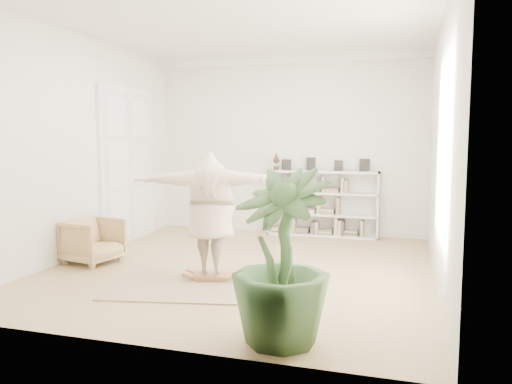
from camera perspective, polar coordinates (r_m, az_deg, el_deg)
floor at (r=7.59m, az=-1.60°, el=-8.59°), size 6.00×6.00×0.00m
room_shell at (r=10.30m, az=3.69°, el=14.92°), size 6.00×6.00×6.00m
doors at (r=9.69m, az=-14.49°, el=2.79°), size 0.09×1.78×2.92m
bookshelf at (r=9.99m, az=7.57°, el=-1.39°), size 2.20×0.35×1.64m
armchair at (r=8.17m, az=-18.12°, el=-5.34°), size 0.89×0.88×0.69m
rug at (r=6.92m, az=-5.11°, el=-9.97°), size 2.84×2.45×0.02m
rocker_board at (r=6.91m, az=-5.11°, el=-9.49°), size 0.57×0.41×0.11m
person at (r=6.72m, az=-5.18°, el=-2.15°), size 2.11×0.95×1.66m
houseplant at (r=4.68m, az=2.88°, el=-7.44°), size 1.19×1.19×1.65m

